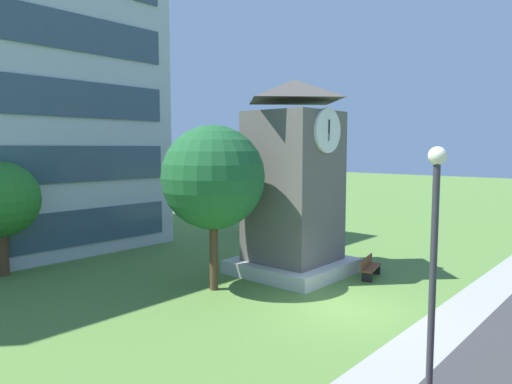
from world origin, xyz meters
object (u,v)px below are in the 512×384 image
(park_bench, at_px, (370,267))
(tree_streetside, at_px, (1,200))
(tree_by_building, at_px, (213,178))
(clock_tower, at_px, (293,189))
(street_lamp, at_px, (434,254))
(tree_near_tower, at_px, (249,178))

(park_bench, height_order, tree_streetside, tree_streetside)
(tree_by_building, bearing_deg, clock_tower, -11.41)
(park_bench, xyz_separation_m, street_lamp, (-8.94, -5.95, 3.06))
(park_bench, distance_m, tree_near_tower, 12.34)
(street_lamp, xyz_separation_m, tree_near_tower, (13.43, 16.99, 0.13))
(tree_streetside, bearing_deg, tree_by_building, -61.22)
(tree_streetside, distance_m, tree_near_tower, 14.82)
(clock_tower, height_order, tree_by_building, clock_tower)
(street_lamp, distance_m, tree_by_building, 10.39)
(clock_tower, xyz_separation_m, tree_by_building, (-4.11, 0.83, 0.69))
(park_bench, xyz_separation_m, tree_near_tower, (4.49, 11.04, 3.19))
(street_lamp, bearing_deg, tree_streetside, 94.18)
(tree_streetside, height_order, tree_near_tower, tree_near_tower)
(clock_tower, height_order, park_bench, clock_tower)
(tree_near_tower, height_order, tree_by_building, tree_by_building)
(tree_streetside, xyz_separation_m, tree_near_tower, (14.76, -1.28, 0.29))
(clock_tower, xyz_separation_m, street_lamp, (-7.43, -8.97, -0.25))
(tree_streetside, bearing_deg, tree_near_tower, -4.96)
(tree_streetside, height_order, tree_by_building, tree_by_building)
(park_bench, height_order, street_lamp, street_lamp)
(park_bench, bearing_deg, tree_streetside, 129.81)
(clock_tower, relative_size, tree_streetside, 1.70)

